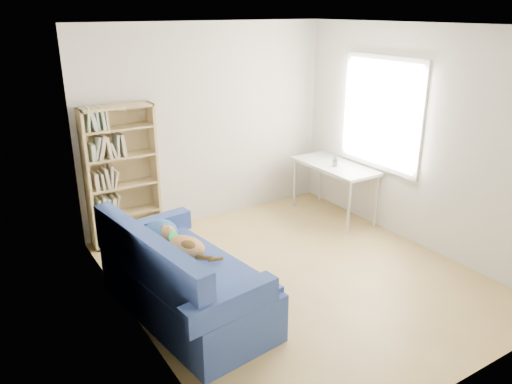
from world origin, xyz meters
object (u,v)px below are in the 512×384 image
sofa (182,281)px  bookshelf (122,181)px  desk (335,169)px  pen_cup (335,162)px

sofa → bookshelf: 1.89m
sofa → desk: bearing=13.8°
bookshelf → desk: bearing=-15.6°
desk → pen_cup: size_ratio=8.67×
sofa → bookshelf: (0.08, 1.83, 0.44)m
pen_cup → sofa: bearing=-159.4°
sofa → pen_cup: sofa is taller
desk → pen_cup: 0.15m
sofa → desk: (2.78, 1.08, 0.33)m
sofa → desk: sofa is taller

